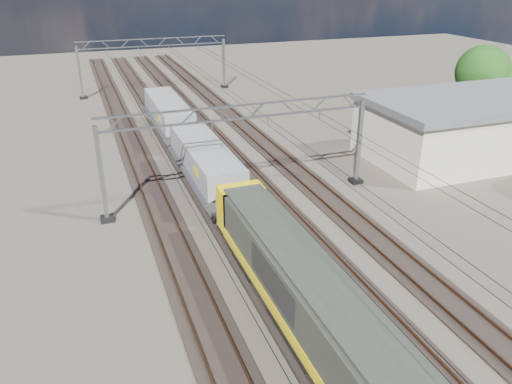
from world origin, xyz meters
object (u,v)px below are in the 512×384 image
object	(u,v)px
catenary_gantry_mid	(241,150)
hopper_wagon_mid	(169,115)
tree_far	(486,74)
locomotive	(308,299)
industrial_shed	(471,126)
hopper_wagon_lead	(205,164)
catenary_gantry_far	(155,63)

from	to	relation	value
catenary_gantry_mid	hopper_wagon_mid	size ratio (longest dim) A/B	1.53
hopper_wagon_mid	tree_far	size ratio (longest dim) A/B	1.57
locomotive	industrial_shed	bearing A→B (deg)	35.73
tree_far	locomotive	bearing A→B (deg)	-142.21
hopper_wagon_lead	industrial_shed	world-z (taller)	industrial_shed
catenary_gantry_mid	catenary_gantry_far	size ratio (longest dim) A/B	1.00
catenary_gantry_mid	hopper_wagon_lead	bearing A→B (deg)	129.48
hopper_wagon_mid	locomotive	bearing A→B (deg)	-90.00
catenary_gantry_far	hopper_wagon_mid	bearing A→B (deg)	-95.90
catenary_gantry_mid	industrial_shed	distance (m)	22.12
catenary_gantry_far	tree_far	xyz separation A→B (m)	(30.32, -26.21, 1.39)
catenary_gantry_mid	tree_far	xyz separation A→B (m)	(30.32, 9.79, 1.39)
catenary_gantry_mid	catenary_gantry_far	xyz separation A→B (m)	(0.00, 36.00, 0.00)
catenary_gantry_mid	industrial_shed	size ratio (longest dim) A/B	1.07
industrial_shed	locomotive	bearing A→B (deg)	-144.27
catenary_gantry_mid	hopper_wagon_lead	distance (m)	3.56
catenary_gantry_mid	hopper_wagon_mid	distance (m)	16.83
hopper_wagon_lead	hopper_wagon_mid	bearing A→B (deg)	90.00
locomotive	hopper_wagon_lead	world-z (taller)	locomotive
catenary_gantry_mid	locomotive	size ratio (longest dim) A/B	0.94
hopper_wagon_lead	catenary_gantry_far	bearing A→B (deg)	86.59
hopper_wagon_lead	hopper_wagon_mid	size ratio (longest dim) A/B	1.00
hopper_wagon_lead	hopper_wagon_mid	xyz separation A→B (m)	(0.00, 14.20, 0.00)
catenary_gantry_far	industrial_shed	size ratio (longest dim) A/B	1.07
catenary_gantry_far	tree_far	world-z (taller)	tree_far
locomotive	hopper_wagon_lead	distance (m)	17.70
locomotive	hopper_wagon_lead	size ratio (longest dim) A/B	1.62
locomotive	hopper_wagon_mid	bearing A→B (deg)	90.00
industrial_shed	catenary_gantry_far	bearing A→B (deg)	122.91
catenary_gantry_far	locomotive	xyz separation A→B (m)	(-2.00, -51.27, -1.58)
catenary_gantry_mid	tree_far	world-z (taller)	tree_far
catenary_gantry_far	hopper_wagon_lead	xyz separation A→B (m)	(-2.00, -33.57, -1.67)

